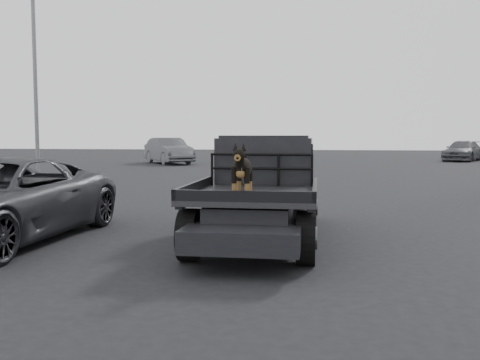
% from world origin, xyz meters
% --- Properties ---
extents(ground, '(120.00, 120.00, 0.00)m').
position_xyz_m(ground, '(0.00, 0.00, 0.00)').
color(ground, black).
rests_on(ground, ground).
extents(flatbed_ute, '(2.00, 5.40, 0.92)m').
position_xyz_m(flatbed_ute, '(0.46, 2.07, 0.46)').
color(flatbed_ute, black).
rests_on(flatbed_ute, ground).
extents(ute_cab, '(1.72, 1.30, 0.88)m').
position_xyz_m(ute_cab, '(0.46, 3.02, 1.36)').
color(ute_cab, black).
rests_on(ute_cab, flatbed_ute).
extents(headache_rack, '(1.80, 0.08, 0.55)m').
position_xyz_m(headache_rack, '(0.46, 2.27, 1.20)').
color(headache_rack, black).
rests_on(headache_rack, flatbed_ute).
extents(dog, '(0.32, 0.60, 0.74)m').
position_xyz_m(dog, '(0.40, 0.34, 1.29)').
color(dog, black).
rests_on(dog, flatbed_ute).
extents(distant_car_a, '(4.33, 5.10, 1.65)m').
position_xyz_m(distant_car_a, '(-8.00, 26.00, 0.83)').
color(distant_car_a, '#4E4E53').
rests_on(distant_car_a, ground).
extents(distant_car_b, '(3.98, 5.24, 1.41)m').
position_xyz_m(distant_car_b, '(11.53, 32.59, 0.71)').
color(distant_car_b, '#46454A').
rests_on(distant_car_b, ground).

